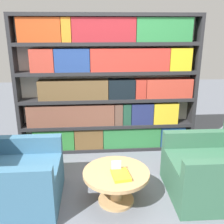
# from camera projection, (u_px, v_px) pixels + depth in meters

# --- Properties ---
(ground_plane) EXTENTS (14.00, 14.00, 0.00)m
(ground_plane) POSITION_uv_depth(u_px,v_px,m) (116.00, 207.00, 2.89)
(ground_plane) COLOR slate
(bookshelf) EXTENTS (2.72, 0.30, 2.08)m
(bookshelf) POSITION_uv_depth(u_px,v_px,m) (108.00, 86.00, 3.97)
(bookshelf) COLOR silver
(bookshelf) RESTS_ON ground_plane
(armchair_left) EXTENTS (0.92, 0.89, 0.92)m
(armchair_left) POSITION_uv_depth(u_px,v_px,m) (13.00, 179.00, 2.87)
(armchair_left) COLOR #386684
(armchair_left) RESTS_ON ground_plane
(armchair_right) EXTENTS (0.94, 0.90, 0.92)m
(armchair_right) POSITION_uv_depth(u_px,v_px,m) (213.00, 171.00, 3.03)
(armchair_right) COLOR #336047
(armchair_right) RESTS_ON ground_plane
(coffee_table) EXTENTS (0.74, 0.74, 0.38)m
(coffee_table) POSITION_uv_depth(u_px,v_px,m) (116.00, 180.00, 2.91)
(coffee_table) COLOR tan
(coffee_table) RESTS_ON ground_plane
(table_sign) EXTENTS (0.11, 0.06, 0.13)m
(table_sign) POSITION_uv_depth(u_px,v_px,m) (116.00, 167.00, 2.86)
(table_sign) COLOR black
(table_sign) RESTS_ON coffee_table
(stray_book) EXTENTS (0.21, 0.26, 0.03)m
(stray_book) POSITION_uv_depth(u_px,v_px,m) (121.00, 175.00, 2.78)
(stray_book) COLOR gold
(stray_book) RESTS_ON coffee_table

